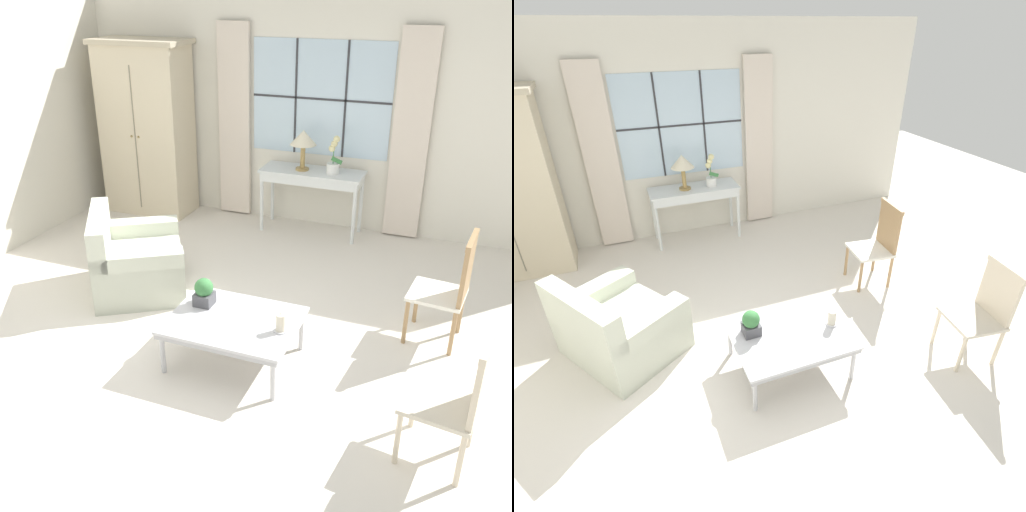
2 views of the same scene
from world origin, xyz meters
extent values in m
plane|color=silver|center=(0.00, 0.00, 0.00)|extent=(14.00, 14.00, 0.00)
cube|color=silver|center=(0.00, 3.03, 1.40)|extent=(7.20, 0.06, 2.80)
cube|color=silver|center=(0.00, 3.00, 1.55)|extent=(1.66, 0.01, 1.31)
cube|color=#2D2D33|center=(-0.30, 2.99, 1.55)|extent=(0.02, 0.02, 1.31)
cube|color=#2D2D33|center=(0.30, 2.99, 1.55)|extent=(0.02, 0.02, 1.31)
cube|color=#2D2D33|center=(0.00, 2.99, 1.55)|extent=(1.66, 0.02, 0.02)
cube|color=beige|center=(-1.08, 2.95, 1.20)|extent=(0.41, 0.06, 2.35)
cube|color=beige|center=(1.08, 2.95, 1.20)|extent=(0.41, 0.06, 2.35)
cube|color=beige|center=(-2.17, 2.66, 1.05)|extent=(1.09, 0.57, 2.11)
cube|color=#BCAE92|center=(-2.17, 2.66, 2.14)|extent=(1.17, 0.63, 0.06)
cube|color=gray|center=(-2.17, 2.37, 1.01)|extent=(0.01, 0.01, 1.77)
sphere|color=#997F4C|center=(-2.22, 2.37, 1.05)|extent=(0.03, 0.03, 0.03)
sphere|color=#997F4C|center=(-2.12, 2.37, 1.05)|extent=(0.03, 0.03, 0.03)
cube|color=silver|center=(0.02, 2.71, 0.76)|extent=(1.21, 0.47, 0.03)
cube|color=silver|center=(0.02, 2.71, 0.69)|extent=(1.16, 0.45, 0.10)
cylinder|color=silver|center=(-0.54, 2.51, 0.37)|extent=(0.04, 0.04, 0.74)
cylinder|color=silver|center=(0.59, 2.51, 0.37)|extent=(0.04, 0.04, 0.74)
cylinder|color=silver|center=(-0.54, 2.90, 0.37)|extent=(0.04, 0.04, 0.74)
cylinder|color=silver|center=(0.59, 2.90, 0.37)|extent=(0.04, 0.04, 0.74)
cylinder|color=#9E7F47|center=(-0.10, 2.69, 0.78)|extent=(0.16, 0.16, 0.02)
cylinder|color=#9E7F47|center=(-0.10, 2.69, 0.93)|extent=(0.06, 0.06, 0.28)
cone|color=beige|center=(-0.10, 2.69, 1.16)|extent=(0.31, 0.31, 0.17)
cylinder|color=white|center=(0.27, 2.68, 0.83)|extent=(0.14, 0.14, 0.12)
cylinder|color=#38753D|center=(0.27, 2.68, 1.05)|extent=(0.01, 0.01, 0.31)
cube|color=#38753D|center=(0.31, 2.68, 0.93)|extent=(0.13, 0.02, 0.08)
sphere|color=beige|center=(0.25, 2.69, 1.06)|extent=(0.08, 0.08, 0.08)
sphere|color=beige|center=(0.27, 2.69, 1.12)|extent=(0.08, 0.08, 0.08)
sphere|color=beige|center=(0.29, 2.69, 1.17)|extent=(0.08, 0.08, 0.08)
cube|color=beige|center=(-1.14, 0.69, 0.21)|extent=(1.24, 1.29, 0.42)
cube|color=beige|center=(-1.43, 0.51, 0.61)|extent=(0.67, 0.92, 0.39)
cube|color=beige|center=(-1.36, 1.02, 0.28)|extent=(0.82, 0.62, 0.56)
cube|color=beige|center=(-0.93, 0.36, 0.28)|extent=(0.82, 0.62, 0.56)
cube|color=white|center=(1.67, 0.83, 0.43)|extent=(0.49, 0.49, 0.03)
cube|color=#9E7A51|center=(1.87, 0.80, 0.69)|extent=(0.08, 0.41, 0.50)
cube|color=#9E7A51|center=(1.87, 0.80, 0.96)|extent=(0.09, 0.43, 0.05)
cylinder|color=#9E7A51|center=(1.46, 0.66, 0.21)|extent=(0.04, 0.04, 0.42)
cylinder|color=#9E7A51|center=(1.50, 1.03, 0.21)|extent=(0.04, 0.04, 0.42)
cylinder|color=#9E7A51|center=(1.84, 0.62, 0.21)|extent=(0.04, 0.04, 0.42)
cylinder|color=#9E7A51|center=(1.88, 0.99, 0.21)|extent=(0.04, 0.04, 0.42)
cube|color=beige|center=(1.82, -0.57, 0.42)|extent=(0.50, 0.50, 0.03)
cube|color=beige|center=(2.02, -0.59, 0.67)|extent=(0.09, 0.41, 0.47)
cube|color=beige|center=(2.02, -0.59, 0.93)|extent=(0.10, 0.43, 0.05)
cylinder|color=beige|center=(1.61, -0.73, 0.20)|extent=(0.04, 0.04, 0.41)
cylinder|color=beige|center=(1.66, -0.35, 0.20)|extent=(0.04, 0.04, 0.41)
cylinder|color=beige|center=(1.98, -0.78, 0.20)|extent=(0.04, 0.04, 0.41)
cylinder|color=beige|center=(2.03, -0.40, 0.20)|extent=(0.04, 0.04, 0.41)
cube|color=#BCBCC1|center=(0.22, -0.10, 0.38)|extent=(1.01, 0.79, 0.03)
cube|color=#A0A0A4|center=(0.22, -0.10, 0.34)|extent=(0.99, 0.77, 0.04)
cylinder|color=#BCBCC1|center=(-0.23, -0.44, 0.18)|extent=(0.04, 0.04, 0.36)
cylinder|color=#BCBCC1|center=(0.67, -0.44, 0.18)|extent=(0.04, 0.04, 0.36)
cylinder|color=#BCBCC1|center=(-0.23, 0.25, 0.18)|extent=(0.04, 0.04, 0.36)
cylinder|color=#BCBCC1|center=(0.67, 0.25, 0.18)|extent=(0.04, 0.04, 0.36)
cube|color=#4C4C51|center=(-0.09, 0.03, 0.44)|extent=(0.15, 0.15, 0.11)
sphere|color=#38753D|center=(-0.09, 0.03, 0.55)|extent=(0.15, 0.15, 0.15)
cylinder|color=silver|center=(0.62, -0.13, 0.40)|extent=(0.10, 0.10, 0.01)
cylinder|color=beige|center=(0.62, -0.13, 0.47)|extent=(0.07, 0.07, 0.14)
cylinder|color=black|center=(0.62, -0.13, 0.54)|extent=(0.00, 0.00, 0.01)
camera|label=1|loc=(1.78, -3.58, 2.77)|focal=40.00mm
camera|label=2|loc=(-0.93, -2.51, 2.75)|focal=28.00mm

